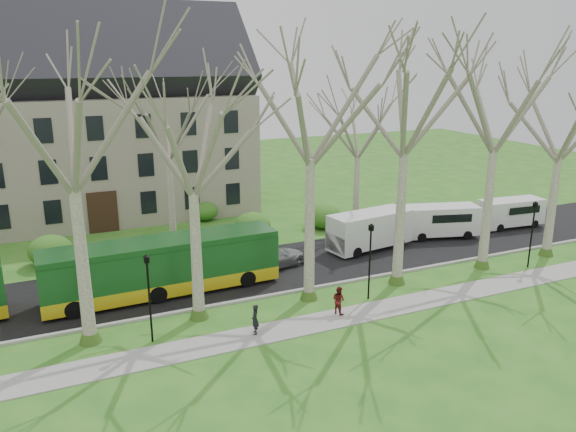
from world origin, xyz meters
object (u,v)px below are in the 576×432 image
(bus_follow, at_px, (163,266))
(pedestrian_b, at_px, (339,300))
(van_b, at_px, (440,222))
(sedan, at_px, (273,257))
(van_a, at_px, (370,231))
(van_c, at_px, (511,213))
(pedestrian_a, at_px, (255,319))

(bus_follow, distance_m, pedestrian_b, 10.11)
(bus_follow, height_order, van_b, bus_follow)
(sedan, height_order, van_b, van_b)
(van_b, bearing_deg, sedan, -161.08)
(van_a, relative_size, van_b, 1.10)
(bus_follow, height_order, van_c, bus_follow)
(bus_follow, height_order, pedestrian_a, bus_follow)
(sedan, relative_size, van_a, 0.78)
(sedan, height_order, pedestrian_b, pedestrian_b)
(bus_follow, height_order, pedestrian_b, bus_follow)
(sedan, distance_m, pedestrian_a, 8.98)
(van_b, xyz_separation_m, van_c, (6.76, -0.19, -0.08))
(van_a, bearing_deg, pedestrian_b, -138.71)
(van_a, distance_m, van_c, 13.01)
(van_b, distance_m, van_c, 6.76)
(van_b, bearing_deg, pedestrian_b, -131.91)
(bus_follow, height_order, van_a, bus_follow)
(pedestrian_a, bearing_deg, sedan, 165.58)
(van_b, distance_m, pedestrian_b, 15.64)
(pedestrian_b, bearing_deg, pedestrian_a, 71.95)
(van_a, relative_size, pedestrian_b, 4.02)
(pedestrian_a, bearing_deg, pedestrian_b, 107.46)
(van_a, bearing_deg, van_c, -8.31)
(van_b, xyz_separation_m, pedestrian_a, (-18.04, -8.64, -0.45))
(sedan, bearing_deg, bus_follow, 84.36)
(van_a, height_order, van_c, van_a)
(sedan, bearing_deg, pedestrian_a, 136.95)
(bus_follow, relative_size, van_a, 2.17)
(van_a, xyz_separation_m, van_c, (13.01, -0.04, -0.20))
(bus_follow, xyz_separation_m, pedestrian_b, (7.76, -6.41, -0.89))
(sedan, relative_size, pedestrian_b, 3.13)
(van_b, bearing_deg, van_c, 14.39)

